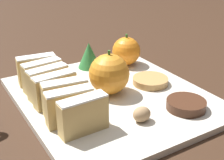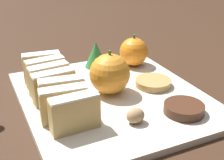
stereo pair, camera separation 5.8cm
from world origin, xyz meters
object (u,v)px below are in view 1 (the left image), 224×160
at_px(orange_far, 126,51).
at_px(walnut, 142,114).
at_px(chocolate_cookie, 186,105).
at_px(orange_near, 110,74).

relative_size(orange_far, walnut, 2.38).
distance_m(orange_far, chocolate_cookie, 0.23).
relative_size(walnut, chocolate_cookie, 0.45).
bearing_deg(orange_far, walnut, -117.78).
bearing_deg(orange_far, orange_near, -135.61).
distance_m(orange_near, orange_far, 0.15).
bearing_deg(chocolate_cookie, orange_far, 83.44).
height_order(orange_near, chocolate_cookie, orange_near).
bearing_deg(orange_near, walnut, -94.43).
relative_size(orange_far, chocolate_cookie, 1.06).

